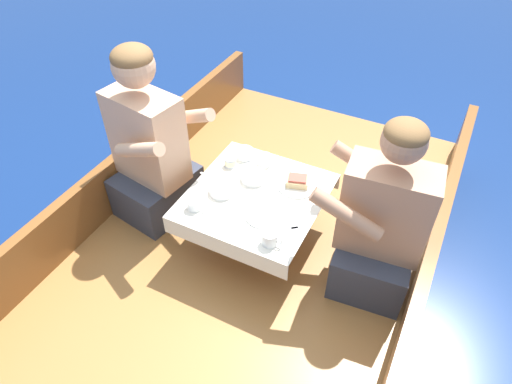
{
  "coord_description": "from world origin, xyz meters",
  "views": [
    {
      "loc": [
        0.78,
        -1.46,
        2.19
      ],
      "look_at": [
        0.0,
        0.08,
        0.62
      ],
      "focal_mm": 32.0,
      "sensor_mm": 36.0,
      "label": 1
    }
  ],
  "objects": [
    {
      "name": "ground_plane",
      "position": [
        0.0,
        0.0,
        0.0
      ],
      "size": [
        60.0,
        60.0,
        0.0
      ],
      "primitive_type": "plane",
      "color": "navy"
    },
    {
      "name": "boat_deck",
      "position": [
        0.0,
        0.0,
        0.13
      ],
      "size": [
        1.85,
        3.11,
        0.25
      ],
      "primitive_type": "cube",
      "color": "#9E6B38",
      "rests_on": "ground_plane"
    },
    {
      "name": "gunwale_port",
      "position": [
        -0.89,
        0.0,
        0.41
      ],
      "size": [
        0.06,
        3.11,
        0.32
      ],
      "primitive_type": "cube",
      "color": "brown",
      "rests_on": "boat_deck"
    },
    {
      "name": "gunwale_starboard",
      "position": [
        0.89,
        0.0,
        0.41
      ],
      "size": [
        0.06,
        3.11,
        0.32
      ],
      "primitive_type": "cube",
      "color": "brown",
      "rests_on": "boat_deck"
    },
    {
      "name": "cockpit_table",
      "position": [
        0.0,
        0.08,
        0.56
      ],
      "size": [
        0.68,
        0.71,
        0.34
      ],
      "color": "#B2B2B7",
      "rests_on": "boat_deck"
    },
    {
      "name": "person_port",
      "position": [
        -0.64,
        0.06,
        0.68
      ],
      "size": [
        0.57,
        0.51,
        1.03
      ],
      "rotation": [
        0.0,
        0.0,
        -0.17
      ],
      "color": "#333847",
      "rests_on": "boat_deck"
    },
    {
      "name": "person_starboard",
      "position": [
        0.64,
        0.12,
        0.63
      ],
      "size": [
        0.55,
        0.48,
        0.96
      ],
      "rotation": [
        0.0,
        0.0,
        3.24
      ],
      "color": "#333847",
      "rests_on": "boat_deck"
    },
    {
      "name": "plate_sandwich",
      "position": [
        0.16,
        0.25,
        0.6
      ],
      "size": [
        0.22,
        0.22,
        0.01
      ],
      "color": "white",
      "rests_on": "cockpit_table"
    },
    {
      "name": "plate_bread",
      "position": [
        0.1,
        -0.04,
        0.6
      ],
      "size": [
        0.17,
        0.17,
        0.01
      ],
      "color": "white",
      "rests_on": "cockpit_table"
    },
    {
      "name": "sandwich",
      "position": [
        0.16,
        0.25,
        0.63
      ],
      "size": [
        0.13,
        0.12,
        0.05
      ],
      "rotation": [
        0.0,
        0.0,
        0.3
      ],
      "color": "#E0BC7F",
      "rests_on": "plate_sandwich"
    },
    {
      "name": "bowl_port_near",
      "position": [
        -0.21,
        0.34,
        0.62
      ],
      "size": [
        0.12,
        0.12,
        0.04
      ],
      "color": "white",
      "rests_on": "cockpit_table"
    },
    {
      "name": "bowl_starboard_near",
      "position": [
        -0.07,
        0.19,
        0.62
      ],
      "size": [
        0.13,
        0.13,
        0.04
      ],
      "color": "white",
      "rests_on": "cockpit_table"
    },
    {
      "name": "bowl_center_far",
      "position": [
        -0.17,
        0.02,
        0.62
      ],
      "size": [
        0.13,
        0.13,
        0.04
      ],
      "color": "white",
      "rests_on": "cockpit_table"
    },
    {
      "name": "coffee_cup_port",
      "position": [
        -0.23,
        -0.14,
        0.62
      ],
      "size": [
        0.1,
        0.07,
        0.05
      ],
      "color": "white",
      "rests_on": "cockpit_table"
    },
    {
      "name": "coffee_cup_starboard",
      "position": [
        -0.07,
        0.33,
        0.63
      ],
      "size": [
        0.1,
        0.07,
        0.07
      ],
      "color": "white",
      "rests_on": "cockpit_table"
    },
    {
      "name": "coffee_cup_center",
      "position": [
        0.21,
        -0.18,
        0.63
      ],
      "size": [
        0.1,
        0.08,
        0.07
      ],
      "color": "white",
      "rests_on": "cockpit_table"
    },
    {
      "name": "tin_can",
      "position": [
        -0.23,
        0.23,
        0.62
      ],
      "size": [
        0.07,
        0.07,
        0.05
      ],
      "color": "silver",
      "rests_on": "cockpit_table"
    },
    {
      "name": "utensil_fork_starboard",
      "position": [
        -0.16,
        0.28,
        0.6
      ],
      "size": [
        0.04,
        0.17,
        0.0
      ],
      "rotation": [
        0.0,
        0.0,
        1.7
      ],
      "color": "silver",
      "rests_on": "cockpit_table"
    },
    {
      "name": "utensil_spoon_port",
      "position": [
        -0.04,
        0.02,
        0.6
      ],
      "size": [
        0.14,
        0.11,
        0.01
      ],
      "rotation": [
        0.0,
        0.0,
        2.48
      ],
      "color": "silver",
      "rests_on": "cockpit_table"
    },
    {
      "name": "utensil_knife_starboard",
      "position": [
        -0.27,
        0.07,
        0.6
      ],
      "size": [
        0.16,
        0.09,
        0.0
      ],
      "rotation": [
        0.0,
        0.0,
        2.68
      ],
      "color": "silver",
      "rests_on": "cockpit_table"
    },
    {
      "name": "utensil_knife_port",
      "position": [
        0.08,
        0.13,
        0.6
      ],
      "size": [
        0.07,
        0.16,
        0.0
      ],
      "rotation": [
        0.0,
        0.0,
        1.21
      ],
      "color": "silver",
      "rests_on": "cockpit_table"
    },
    {
      "name": "utensil_fork_port",
      "position": [
        0.23,
        -0.08,
        0.6
      ],
      "size": [
        0.14,
        0.12,
        0.0
      ],
      "rotation": [
        0.0,
        0.0,
        0.68
      ],
      "color": "silver",
      "rests_on": "cockpit_table"
    }
  ]
}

